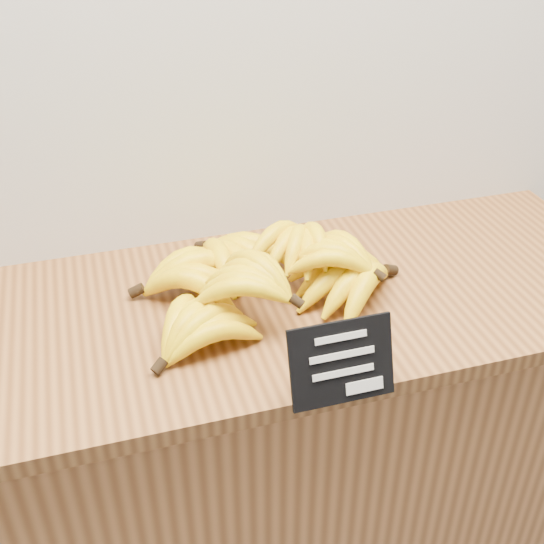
# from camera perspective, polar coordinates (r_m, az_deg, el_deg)

# --- Properties ---
(counter) EXTENTS (1.51, 0.50, 0.90)m
(counter) POSITION_cam_1_polar(r_m,az_deg,el_deg) (1.56, -0.55, -16.87)
(counter) COLOR #A86936
(counter) RESTS_ON ground
(counter_top) EXTENTS (1.44, 0.54, 0.03)m
(counter_top) POSITION_cam_1_polar(r_m,az_deg,el_deg) (1.24, -0.66, -2.87)
(counter_top) COLOR brown
(counter_top) RESTS_ON counter
(chalkboard_sign) EXTENTS (0.16, 0.05, 0.12)m
(chalkboard_sign) POSITION_cam_1_polar(r_m,az_deg,el_deg) (1.00, 5.87, -7.55)
(chalkboard_sign) COLOR black
(chalkboard_sign) RESTS_ON counter_top
(banana_pile) EXTENTS (0.50, 0.37, 0.12)m
(banana_pile) POSITION_cam_1_polar(r_m,az_deg,el_deg) (1.20, -0.63, -0.27)
(banana_pile) COLOR yellow
(banana_pile) RESTS_ON counter_top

